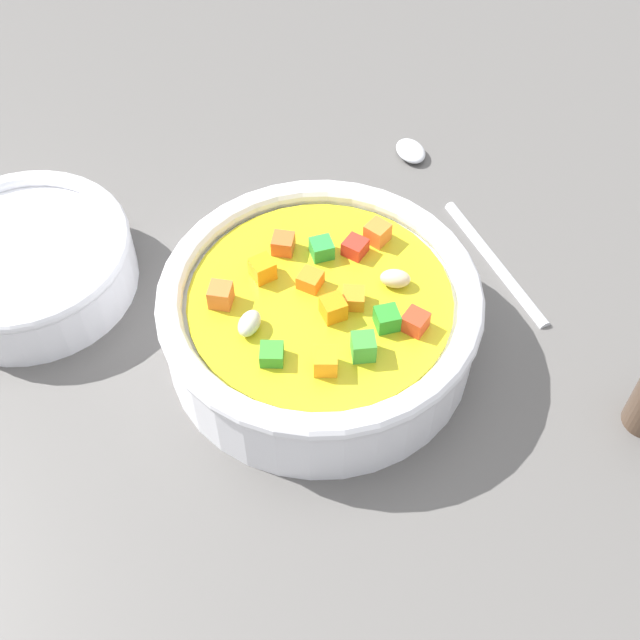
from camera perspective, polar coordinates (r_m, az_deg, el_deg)
name	(u,v)px	position (r cm, az deg, el deg)	size (l,w,h in cm)	color
ground_plane	(320,354)	(58.82, 0.00, -2.33)	(140.00, 140.00, 2.00)	#565451
soup_bowl_main	(320,316)	(55.37, 0.01, 0.27)	(21.24, 21.24, 6.78)	white
spoon	(459,213)	(66.80, 9.49, 7.25)	(3.69, 22.02, 1.03)	silver
side_bowl_small	(27,262)	(63.32, -19.36, 3.76)	(15.22, 15.22, 4.57)	white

